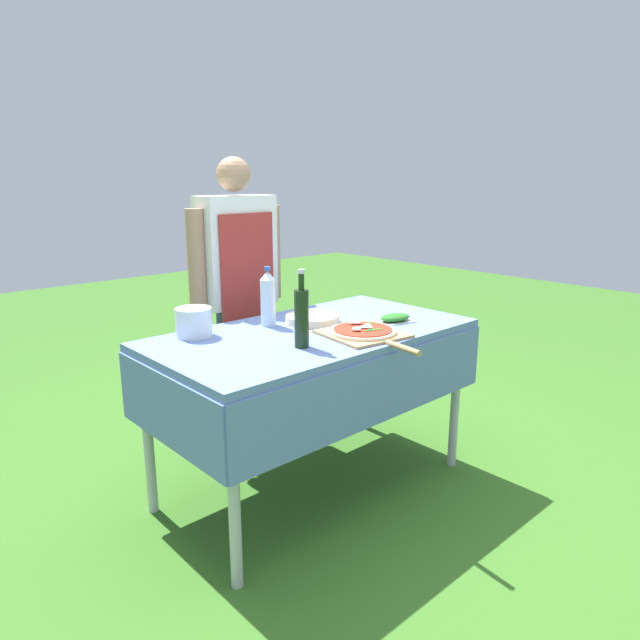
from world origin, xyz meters
TOP-DOWN VIEW (x-y plane):
  - ground_plane at (0.00, 0.00)m, footprint 12.00×12.00m
  - prep_table at (0.00, 0.00)m, footprint 1.44×0.77m
  - person_cook at (0.06, 0.66)m, footprint 0.57×0.19m
  - pizza_on_peel at (0.10, -0.21)m, footprint 0.35×0.51m
  - oil_bottle at (-0.20, -0.16)m, footprint 0.06×0.06m
  - water_bottle at (-0.09, 0.20)m, footprint 0.07×0.07m
  - herb_container at (0.38, -0.15)m, footprint 0.20×0.14m
  - mixing_tub at (-0.43, 0.27)m, footprint 0.15×0.15m
  - plate_stack at (0.09, 0.11)m, footprint 0.25×0.25m

SIDE VIEW (x-z plane):
  - ground_plane at x=0.00m, z-range 0.00..0.00m
  - prep_table at x=0.00m, z-range 0.29..1.05m
  - pizza_on_peel at x=0.10m, z-range 0.75..0.80m
  - plate_stack at x=0.09m, z-range 0.76..0.79m
  - herb_container at x=0.38m, z-range 0.76..0.80m
  - mixing_tub at x=-0.43m, z-range 0.76..0.88m
  - oil_bottle at x=-0.20m, z-range 0.73..1.04m
  - water_bottle at x=-0.09m, z-range 0.75..1.02m
  - person_cook at x=0.06m, z-range 0.14..1.65m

